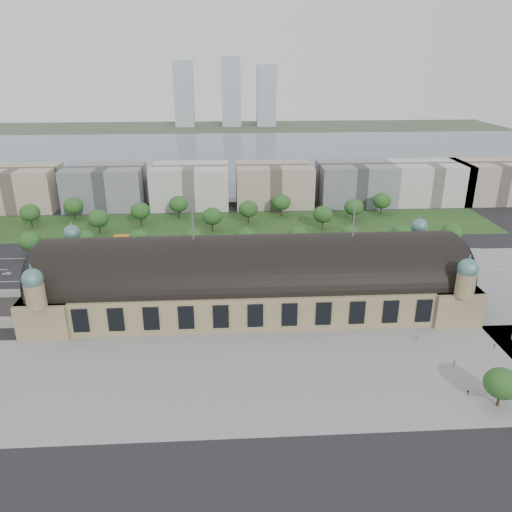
{
  "coord_description": "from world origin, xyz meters",
  "views": [
    {
      "loc": [
        -8.21,
        -160.82,
        83.27
      ],
      "look_at": [
        2.14,
        12.38,
        14.0
      ],
      "focal_mm": 35.0,
      "sensor_mm": 36.0,
      "label": 1
    }
  ],
  "objects": [
    {
      "name": "tree_belt_9",
      "position": [
        41.0,
        83.0,
        8.05
      ],
      "size": [
        10.4,
        10.4,
        12.48
      ],
      "color": "#2D2116",
      "rests_on": "ground"
    },
    {
      "name": "office_1",
      "position": [
        -130.0,
        133.0,
        12.0
      ],
      "size": [
        45.0,
        32.0,
        24.0
      ],
      "primitive_type": "cube",
      "color": "tan",
      "rests_on": "ground"
    },
    {
      "name": "tree_belt_6",
      "position": [
        -16.0,
        83.0,
        8.05
      ],
      "size": [
        10.4,
        10.4,
        12.48
      ],
      "color": "#2D2116",
      "rests_on": "ground"
    },
    {
      "name": "tree_row_9",
      "position": [
        96.0,
        53.0,
        7.43
      ],
      "size": [
        9.6,
        9.6,
        11.52
      ],
      "color": "#2D2116",
      "rests_on": "ground"
    },
    {
      "name": "ground",
      "position": [
        0.0,
        0.0,
        0.0
      ],
      "size": [
        900.0,
        900.0,
        0.0
      ],
      "primitive_type": "plane",
      "color": "black",
      "rests_on": "ground"
    },
    {
      "name": "lake",
      "position": [
        0.0,
        298.0,
        0.0
      ],
      "size": [
        700.0,
        320.0,
        0.08
      ],
      "primitive_type": "cube",
      "color": "slate",
      "rests_on": "ground"
    },
    {
      "name": "office_4",
      "position": [
        20.0,
        133.0,
        12.0
      ],
      "size": [
        45.0,
        32.0,
        24.0
      ],
      "primitive_type": "cube",
      "color": "tan",
      "rests_on": "ground"
    },
    {
      "name": "tree_belt_2",
      "position": [
        -92.0,
        107.0,
        8.05
      ],
      "size": [
        10.4,
        10.4,
        12.48
      ],
      "color": "#2D2116",
      "rests_on": "ground"
    },
    {
      "name": "tree_belt_1",
      "position": [
        -111.0,
        95.0,
        8.05
      ],
      "size": [
        10.4,
        10.4,
        12.48
      ],
      "color": "#2D2116",
      "rests_on": "ground"
    },
    {
      "name": "pedestrian_0",
      "position": [
        50.62,
        -28.13,
        0.81
      ],
      "size": [
        0.88,
        0.66,
        1.62
      ],
      "primitive_type": "imported",
      "rotation": [
        0.0,
        0.0,
        -0.28
      ],
      "color": "gray",
      "rests_on": "ground"
    },
    {
      "name": "traffic_car_6",
      "position": [
        64.72,
        31.16,
        0.72
      ],
      "size": [
        5.31,
        2.74,
        1.43
      ],
      "primitive_type": "imported",
      "rotation": [
        0.0,
        0.0,
        -1.5
      ],
      "color": "silver",
      "rests_on": "ground"
    },
    {
      "name": "office_2",
      "position": [
        -80.0,
        133.0,
        12.0
      ],
      "size": [
        45.0,
        32.0,
        24.0
      ],
      "primitive_type": "cube",
      "color": "gray",
      "rests_on": "ground"
    },
    {
      "name": "far_tower_left",
      "position": [
        -60.0,
        508.0,
        40.0
      ],
      "size": [
        24.0,
        24.0,
        80.0
      ],
      "primitive_type": "cube",
      "color": "#9EA8B2",
      "rests_on": "ground"
    },
    {
      "name": "tree_belt_4",
      "position": [
        -54.0,
        95.0,
        8.05
      ],
      "size": [
        10.4,
        10.4,
        12.48
      ],
      "color": "#2D2116",
      "rests_on": "ground"
    },
    {
      "name": "tree_belt_8",
      "position": [
        22.0,
        107.0,
        8.05
      ],
      "size": [
        10.4,
        10.4,
        12.48
      ],
      "color": "#2D2116",
      "rests_on": "ground"
    },
    {
      "name": "parked_car_2",
      "position": [
        -55.24,
        21.0,
        0.64
      ],
      "size": [
        4.57,
        4.17,
        1.28
      ],
      "primitive_type": "imported",
      "rotation": [
        0.0,
        0.0,
        -0.89
      ],
      "color": "#1C1948",
      "rests_on": "ground"
    },
    {
      "name": "tree_row_1",
      "position": [
        -96.0,
        53.0,
        7.43
      ],
      "size": [
        9.6,
        9.6,
        11.52
      ],
      "color": "#2D2116",
      "rests_on": "ground"
    },
    {
      "name": "office_6",
      "position": [
        115.0,
        133.0,
        12.0
      ],
      "size": [
        45.0,
        32.0,
        24.0
      ],
      "primitive_type": "cube",
      "color": "beige",
      "rests_on": "ground"
    },
    {
      "name": "traffic_car_5",
      "position": [
        31.65,
        46.36,
        0.82
      ],
      "size": [
        5.1,
        2.06,
        1.65
      ],
      "primitive_type": "imported",
      "rotation": [
        0.0,
        0.0,
        1.51
      ],
      "color": "#5B5D63",
      "rests_on": "ground"
    },
    {
      "name": "far_shore",
      "position": [
        0.0,
        498.0,
        0.0
      ],
      "size": [
        700.0,
        120.0,
        0.14
      ],
      "primitive_type": "cube",
      "color": "#44513D",
      "rests_on": "ground"
    },
    {
      "name": "bus_mid",
      "position": [
        5.7,
        27.0,
        1.45
      ],
      "size": [
        10.63,
        3.45,
        2.91
      ],
      "primitive_type": "imported",
      "rotation": [
        0.0,
        0.0,
        1.67
      ],
      "color": "silver",
      "rests_on": "ground"
    },
    {
      "name": "tree_belt_3",
      "position": [
        -73.0,
        83.0,
        8.05
      ],
      "size": [
        10.4,
        10.4,
        12.48
      ],
      "color": "#2D2116",
      "rests_on": "ground"
    },
    {
      "name": "grass_belt",
      "position": [
        -15.0,
        93.0,
        0.0
      ],
      "size": [
        300.0,
        45.0,
        0.1
      ],
      "primitive_type": "cube",
      "color": "#24471C",
      "rests_on": "ground"
    },
    {
      "name": "tree_row_5",
      "position": [
        0.0,
        53.0,
        7.43
      ],
      "size": [
        9.6,
        9.6,
        11.52
      ],
      "color": "#2D2116",
      "rests_on": "ground"
    },
    {
      "name": "petrol_station",
      "position": [
        -53.91,
        65.28,
        2.95
      ],
      "size": [
        14.0,
        13.0,
        5.05
      ],
      "color": "orange",
      "rests_on": "ground"
    },
    {
      "name": "tree_belt_11",
      "position": [
        79.0,
        107.0,
        8.05
      ],
      "size": [
        10.4,
        10.4,
        12.48
      ],
      "color": "#2D2116",
      "rests_on": "ground"
    },
    {
      "name": "tree_row_4",
      "position": [
        -24.0,
        53.0,
        7.43
      ],
      "size": [
        9.6,
        9.6,
        11.52
      ],
      "color": "#2D2116",
      "rests_on": "ground"
    },
    {
      "name": "tree_row_7",
      "position": [
        48.0,
        53.0,
        7.43
      ],
      "size": [
        9.6,
        9.6,
        11.52
      ],
      "color": "#2D2116",
      "rests_on": "ground"
    },
    {
      "name": "office_5",
      "position": [
        70.0,
        133.0,
        12.0
      ],
      "size": [
        45.0,
        32.0,
        24.0
      ],
      "primitive_type": "cube",
      "color": "gray",
      "rests_on": "ground"
    },
    {
      "name": "tree_belt_5",
      "position": [
        -35.0,
        107.0,
        8.05
      ],
      "size": [
        10.4,
        10.4,
        12.48
      ],
      "color": "#2D2116",
      "rests_on": "ground"
    },
    {
      "name": "plaza_south",
      "position": [
        10.0,
        -44.0,
        0.0
      ],
      "size": [
        190.0,
        48.0,
        0.12
      ],
      "primitive_type": "cube",
      "color": "gray",
      "rests_on": "ground"
    },
    {
      "name": "parked_car_1",
      "position": [
        -52.77,
        25.0,
        0.68
      ],
      "size": [
        5.35,
        4.45,
        1.36
      ],
      "primitive_type": "imported",
      "rotation": [
        0.0,
        0.0,
        -1.03
      ],
      "color": "maroon",
      "rests_on": "ground"
    },
    {
      "name": "tree_belt_10",
      "position": [
        60.0,
        95.0,
        8.05
      ],
      "size": [
        10.4,
        10.4,
        12.48
      ],
      "color": "#2D2116",
      "rests_on": "ground"
    },
    {
      "name": "parked_car_3",
      "position": [
        -31.46,
        21.0,
        0.67
      ],
      "size": [
        4.21,
        3.13,
        1.34
      ],
      "primitive_type": "imported",
      "rotation": [
        0.0,
        0.0,
        -1.12
      ],
      "color": "#5A5D62",
      "rests_on": "ground"
    },
    {
      "name": "tree_row_8",
      "position": [
        72.0,
        53.0,
        7.43
      ],
      "size": [
        9.6,
        9.6,
        11.52
      ],
      "color": "#2D2116",
      "rests_on": "ground"
    },
    {
      "name": "pedestrian_4",
      "position": [
        54.13,
        -55.59,
        0.79
      ],
      "size": [
        0.77,
        1.11,
        1.59
      ],
      "primitive_type": "imported",
      "rotation": [
        0.0,
        0.0,
        4.36
      ],
      "color": "gray",
      "rests_on": "ground"
    },
    {
      "name": "traffic_car_0",
      "position": [
        -99.38,
        32.61,
        0.64
      ],
      "size": [
        3.81,
        1.61,
        1.29
      ],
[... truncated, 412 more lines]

